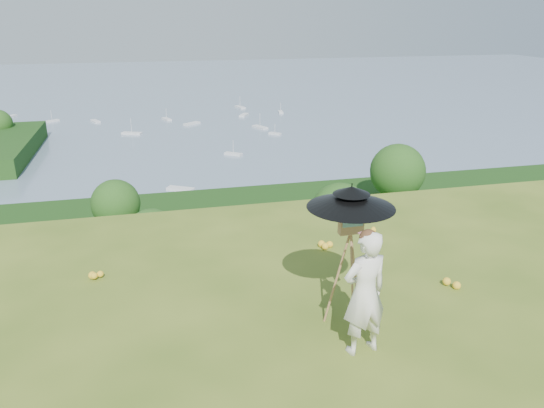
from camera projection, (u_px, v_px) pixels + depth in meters
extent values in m
plane|color=#49601B|center=(523.00, 398.00, 5.93)|extent=(14.00, 14.00, 0.00)
cube|color=#13380F|center=(211.00, 402.00, 47.77)|extent=(140.00, 56.00, 22.00)
cube|color=#736E5C|center=(181.00, 273.00, 86.70)|extent=(170.00, 28.00, 8.00)
plane|color=gray|center=(151.00, 103.00, 236.79)|extent=(700.00, 700.00, 0.00)
imported|color=silver|center=(365.00, 293.00, 6.49)|extent=(0.67, 0.50, 1.66)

